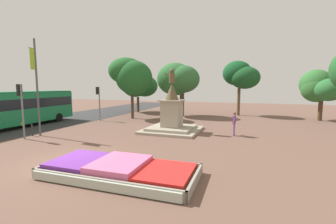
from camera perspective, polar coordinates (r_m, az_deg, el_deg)
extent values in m
plane|color=brown|center=(12.04, -23.81, -11.64)|extent=(88.16, 88.16, 0.00)
cube|color=#38281C|center=(9.70, -12.12, -14.51)|extent=(6.20, 2.67, 0.36)
cube|color=gray|center=(8.68, -16.68, -17.08)|extent=(6.34, 0.27, 0.40)
cube|color=gray|center=(10.76, -8.54, -12.17)|extent=(6.34, 0.27, 0.40)
cube|color=gray|center=(11.52, -25.92, -11.52)|extent=(0.17, 2.71, 0.40)
cube|color=gray|center=(8.64, 6.88, -16.96)|extent=(0.17, 2.71, 0.40)
cube|color=#72339E|center=(10.70, -21.52, -11.29)|extent=(2.04, 2.36, 0.17)
cube|color=#D86699|center=(9.59, -12.17, -12.78)|extent=(2.04, 2.36, 0.26)
cube|color=red|center=(8.83, -0.62, -14.86)|extent=(2.04, 2.36, 0.11)
cube|color=#B2BCAD|center=(8.64, -16.87, -17.21)|extent=(6.02, 0.36, 0.33)
cube|color=#9F9581|center=(18.40, 0.98, -4.59)|extent=(4.44, 4.44, 0.19)
cube|color=#9E947F|center=(18.37, 0.98, -4.00)|extent=(3.46, 3.46, 0.19)
cube|color=#9E937F|center=(18.20, 0.99, -0.52)|extent=(1.48, 1.48, 2.06)
cube|color=#9E937F|center=(18.10, 1.00, 2.91)|extent=(1.75, 1.75, 0.12)
cone|color=brown|center=(18.06, 1.00, 5.24)|extent=(1.11, 1.11, 1.35)
cylinder|color=brown|center=(18.07, 1.01, 8.64)|extent=(0.47, 0.47, 0.79)
sphere|color=brown|center=(18.10, 1.01, 10.43)|extent=(0.34, 0.34, 0.34)
cylinder|color=brown|center=(18.18, 0.12, 9.12)|extent=(0.64, 0.11, 0.54)
cylinder|color=slate|center=(18.39, -32.98, 0.02)|extent=(0.12, 0.12, 3.79)
cube|color=black|center=(18.49, -33.57, 4.67)|extent=(0.28, 0.31, 0.80)
cylinder|color=#4B0808|center=(18.60, -33.82, 5.48)|extent=(0.05, 0.14, 0.14)
cylinder|color=#543E08|center=(18.61, -33.77, 4.66)|extent=(0.05, 0.14, 0.14)
cylinder|color=green|center=(18.61, -33.72, 3.84)|extent=(0.05, 0.14, 0.14)
cube|color=gold|center=(18.58, -32.97, -2.56)|extent=(0.12, 0.17, 0.20)
cylinder|color=slate|center=(25.00, -17.00, 2.00)|extent=(0.12, 0.12, 3.60)
cube|color=black|center=(25.06, -17.47, 5.20)|extent=(0.24, 0.28, 0.80)
cylinder|color=#4B0808|center=(25.14, -17.74, 5.80)|extent=(0.03, 0.14, 0.14)
cylinder|color=#543E08|center=(25.14, -17.72, 5.19)|extent=(0.03, 0.14, 0.14)
cylinder|color=green|center=(25.15, -17.69, 4.58)|extent=(0.03, 0.14, 0.14)
cylinder|color=#4C5156|center=(18.95, -30.28, 5.25)|extent=(0.14, 0.14, 7.03)
cube|color=#8CBF2D|center=(18.83, -31.21, 11.46)|extent=(0.09, 0.42, 1.49)
cylinder|color=#4C5156|center=(18.92, -31.34, 13.71)|extent=(0.13, 0.56, 0.03)
cube|color=#197A47|center=(24.03, -34.33, 0.78)|extent=(3.22, 11.67, 2.74)
cube|color=black|center=(24.00, -34.39, 1.76)|extent=(3.22, 11.32, 0.88)
cube|color=#146139|center=(23.96, -34.55, 4.16)|extent=(3.16, 11.43, 0.10)
cylinder|color=black|center=(27.50, -29.68, -1.02)|extent=(0.33, 0.92, 0.90)
cylinder|color=black|center=(25.87, -26.08, -1.25)|extent=(0.33, 0.92, 0.90)
cylinder|color=#8C4C99|center=(17.29, 16.39, -4.41)|extent=(0.13, 0.13, 0.89)
cylinder|color=#8C4C99|center=(17.46, 16.42, -4.30)|extent=(0.13, 0.13, 0.89)
cube|color=#8C4C99|center=(17.25, 16.49, -1.88)|extent=(0.22, 0.38, 0.63)
cylinder|color=#8C4C99|center=(17.02, 16.43, -2.09)|extent=(0.09, 0.09, 0.60)
cylinder|color=#8C4C99|center=(17.49, 16.53, -1.87)|extent=(0.09, 0.09, 0.60)
sphere|color=brown|center=(17.19, 16.53, -0.36)|extent=(0.23, 0.23, 0.23)
cube|color=olive|center=(17.63, 16.49, -3.47)|extent=(0.12, 0.28, 0.22)
cylinder|color=#2D2D33|center=(19.40, -31.21, -4.09)|extent=(0.10, 0.10, 0.78)
sphere|color=#2D2D33|center=(19.33, -31.29, -2.87)|extent=(0.11, 0.11, 0.11)
cylinder|color=#4C3823|center=(32.15, -7.61, 1.85)|extent=(0.34, 0.34, 2.14)
ellipsoid|color=#255D29|center=(32.85, -8.31, 6.85)|extent=(3.91, 3.92, 3.50)
ellipsoid|color=#205829|center=(32.44, -5.94, 6.57)|extent=(3.66, 3.90, 3.01)
ellipsoid|color=#265B2C|center=(31.52, -8.50, 7.00)|extent=(3.00, 3.00, 2.39)
cylinder|color=brown|center=(29.72, 17.50, 2.49)|extent=(0.37, 0.37, 3.44)
ellipsoid|color=#164F26|center=(30.08, 17.16, 9.39)|extent=(3.60, 3.30, 3.11)
ellipsoid|color=#1A4E24|center=(29.56, 18.93, 8.26)|extent=(3.63, 3.32, 2.78)
cylinder|color=#4C3823|center=(27.92, 3.55, 2.05)|extent=(0.55, 0.55, 2.96)
ellipsoid|color=#2F6735|center=(27.34, 3.88, 8.34)|extent=(3.94, 4.17, 3.29)
ellipsoid|color=#2D6734|center=(28.00, 1.90, 8.34)|extent=(4.53, 4.76, 3.98)
cylinder|color=#4C3823|center=(25.89, -9.05, 2.03)|extent=(0.33, 0.33, 3.32)
ellipsoid|color=#205B27|center=(25.46, -8.61, 8.60)|extent=(4.03, 4.16, 3.79)
ellipsoid|color=#235E28|center=(26.32, -10.47, 10.21)|extent=(3.96, 4.33, 3.01)
cylinder|color=#4C3823|center=(28.91, 34.19, 0.30)|extent=(0.43, 0.43, 2.16)
ellipsoid|color=#316D31|center=(29.14, 33.42, 5.92)|extent=(3.23, 3.41, 3.13)
ellipsoid|color=#2C6E35|center=(28.25, 35.51, 4.62)|extent=(2.98, 3.16, 2.32)
ellipsoid|color=#2F6830|center=(28.82, 33.52, 5.05)|extent=(3.05, 3.08, 2.96)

